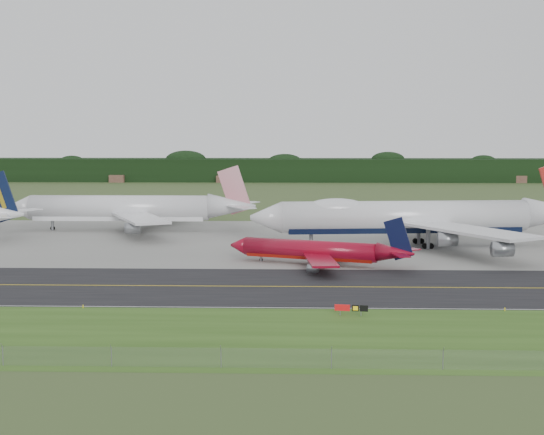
% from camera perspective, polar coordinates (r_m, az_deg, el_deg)
% --- Properties ---
extents(ground, '(600.00, 600.00, 0.00)m').
position_cam_1_polar(ground, '(130.30, 0.84, -4.87)').
color(ground, '#3C4D24').
rests_on(ground, ground).
extents(grass_verge, '(400.00, 30.00, 0.01)m').
position_cam_1_polar(grass_verge, '(96.22, 0.51, -8.92)').
color(grass_verge, '#2C4D16').
rests_on(grass_verge, ground).
extents(taxiway, '(400.00, 32.00, 0.02)m').
position_cam_1_polar(taxiway, '(126.38, 0.81, -5.22)').
color(taxiway, black).
rests_on(taxiway, ground).
extents(apron, '(400.00, 78.00, 0.01)m').
position_cam_1_polar(apron, '(180.60, 1.09, -1.71)').
color(apron, gray).
rests_on(apron, ground).
extents(taxiway_centreline, '(400.00, 0.40, 0.00)m').
position_cam_1_polar(taxiway_centreline, '(126.38, 0.81, -5.21)').
color(taxiway_centreline, gold).
rests_on(taxiway_centreline, taxiway).
extents(taxiway_edge_line, '(400.00, 0.25, 0.00)m').
position_cam_1_polar(taxiway_edge_line, '(111.24, 0.68, -6.81)').
color(taxiway_edge_line, silver).
rests_on(taxiway_edge_line, taxiway).
extents(perimeter_fence, '(320.00, 0.10, 320.00)m').
position_cam_1_polar(perimeter_fence, '(83.43, 0.31, -10.55)').
color(perimeter_fence, slate).
rests_on(perimeter_fence, ground).
extents(horizon_treeline, '(700.00, 25.00, 12.00)m').
position_cam_1_polar(horizon_treeline, '(402.06, 1.45, 3.52)').
color(horizon_treeline, black).
rests_on(horizon_treeline, ground).
extents(jet_ba_747, '(77.23, 63.62, 19.41)m').
position_cam_1_polar(jet_ba_747, '(172.98, 10.82, 0.02)').
color(jet_ba_747, silver).
rests_on(jet_ba_747, ground).
extents(jet_red_737, '(36.14, 28.63, 10.04)m').
position_cam_1_polar(jet_red_737, '(146.50, 3.61, -2.52)').
color(jet_red_737, maroon).
rests_on(jet_red_737, ground).
extents(jet_star_tail, '(64.89, 54.57, 17.19)m').
position_cam_1_polar(jet_star_tail, '(200.78, -10.46, 0.64)').
color(jet_star_tail, silver).
rests_on(jet_star_tail, ground).
extents(taxiway_sign, '(4.64, 0.78, 1.55)m').
position_cam_1_polar(taxiway_sign, '(106.88, 5.98, -6.80)').
color(taxiway_sign, slate).
rests_on(taxiway_sign, ground).
extents(edge_marker_left, '(0.16, 0.16, 0.50)m').
position_cam_1_polar(edge_marker_left, '(114.43, -14.04, -6.51)').
color(edge_marker_left, yellow).
rests_on(edge_marker_left, ground).
extents(edge_marker_center, '(0.16, 0.16, 0.50)m').
position_cam_1_polar(edge_marker_center, '(110.36, 4.80, -6.82)').
color(edge_marker_center, yellow).
rests_on(edge_marker_center, ground).
extents(edge_marker_right, '(0.16, 0.16, 0.50)m').
position_cam_1_polar(edge_marker_right, '(114.26, 17.12, -6.63)').
color(edge_marker_right, yellow).
rests_on(edge_marker_right, ground).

